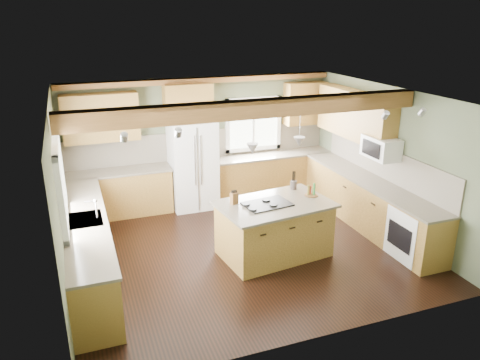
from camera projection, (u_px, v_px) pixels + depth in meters
name	position (u px, v px, depth m)	size (l,w,h in m)	color
floor	(244.00, 248.00, 7.99)	(5.60, 5.60, 0.00)	black
ceiling	(244.00, 96.00, 7.12)	(5.60, 5.60, 0.00)	silver
wall_back	(202.00, 140.00, 9.77)	(5.60, 5.60, 0.00)	#4B563D
wall_left	(60.00, 199.00, 6.64)	(5.00, 5.00, 0.00)	#4B563D
wall_right	(388.00, 159.00, 8.47)	(5.00, 5.00, 0.00)	#4B563D
ceiling_beam	(253.00, 109.00, 6.85)	(5.55, 0.26, 0.26)	brown
soffit_trim	(201.00, 80.00, 9.26)	(5.55, 0.20, 0.10)	brown
backsplash_back	(202.00, 144.00, 9.78)	(5.58, 0.03, 0.58)	brown
backsplash_right	(385.00, 163.00, 8.54)	(0.03, 3.70, 0.58)	brown
base_cab_back_left	(119.00, 194.00, 9.21)	(2.02, 0.60, 0.88)	brown
counter_back_left	(117.00, 172.00, 9.05)	(2.06, 0.64, 0.04)	#4E4539
base_cab_back_right	(272.00, 175.00, 10.28)	(2.62, 0.60, 0.88)	brown
counter_back_right	(272.00, 155.00, 10.12)	(2.66, 0.64, 0.04)	#4E4539
base_cab_left	(88.00, 248.00, 7.07)	(0.60, 3.70, 0.88)	brown
counter_left	(85.00, 220.00, 6.92)	(0.64, 3.74, 0.04)	#4E4539
base_cab_right	(368.00, 204.00, 8.70)	(0.60, 3.70, 0.88)	brown
counter_right	(370.00, 181.00, 8.55)	(0.64, 3.74, 0.04)	#4E4539
upper_cab_back_left	(101.00, 118.00, 8.74)	(1.40, 0.35, 0.90)	brown
upper_cab_over_fridge	(188.00, 101.00, 9.23)	(0.96, 0.35, 0.70)	brown
upper_cab_right	(355.00, 115.00, 8.99)	(0.35, 2.20, 0.90)	brown
upper_cab_back_corner	(305.00, 103.00, 10.14)	(0.90, 0.35, 0.90)	brown
window_left	(59.00, 181.00, 6.61)	(0.04, 1.60, 1.05)	white
window_back	(253.00, 124.00, 10.04)	(1.10, 0.04, 1.00)	white
sink	(85.00, 220.00, 6.92)	(0.50, 0.65, 0.03)	#262628
faucet	(96.00, 209.00, 6.93)	(0.02, 0.02, 0.28)	#B2B2B7
dishwasher	(95.00, 294.00, 5.93)	(0.60, 0.60, 0.84)	white
oven	(415.00, 234.00, 7.56)	(0.60, 0.72, 0.84)	white
microwave	(381.00, 148.00, 8.27)	(0.40, 0.70, 0.38)	white
pendant_left	(252.00, 149.00, 6.99)	(0.18, 0.18, 0.16)	#B2B2B7
pendant_right	(299.00, 142.00, 7.36)	(0.18, 0.18, 0.16)	#B2B2B7
refrigerator	(193.00, 165.00, 9.47)	(0.90, 0.74, 1.80)	white
island	(274.00, 230.00, 7.66)	(1.68, 1.03, 0.88)	brown
island_top	(275.00, 204.00, 7.51)	(1.80, 1.14, 0.04)	#4E4539
cooktop	(267.00, 204.00, 7.44)	(0.73, 0.49, 0.02)	black
knife_block	(234.00, 198.00, 7.44)	(0.11, 0.08, 0.19)	brown
utensil_crock	(294.00, 185.00, 8.08)	(0.11, 0.11, 0.15)	#39322D
bottle_tray	(312.00, 190.00, 7.78)	(0.22, 0.22, 0.20)	#5B2F1B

